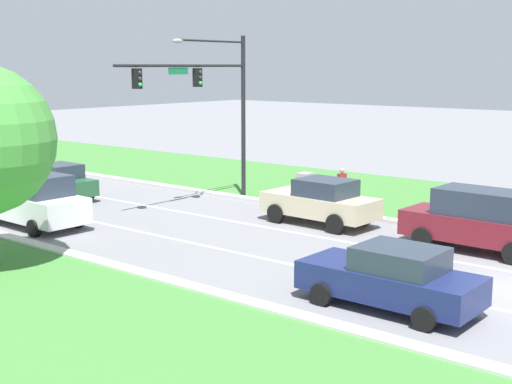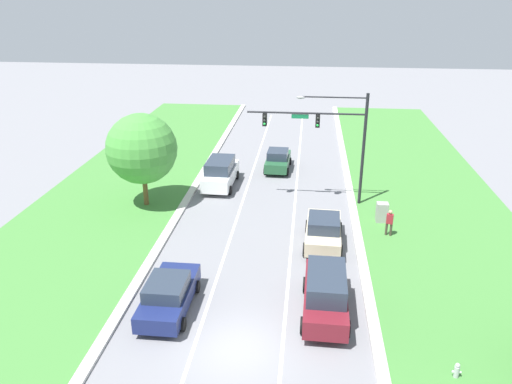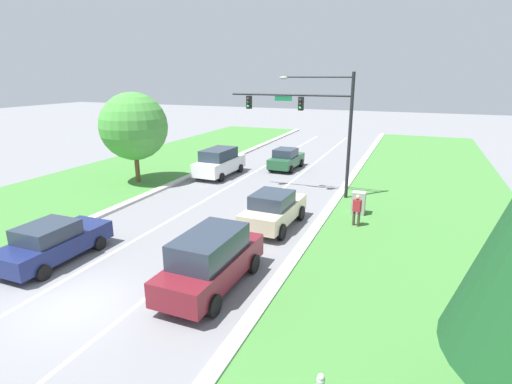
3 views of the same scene
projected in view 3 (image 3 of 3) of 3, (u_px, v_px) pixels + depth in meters
The scene contains 13 objects.
ground_plane at pixel (77, 307), 13.17m from camera, with size 160.00×160.00×0.00m, color slate.
curb_strip_right at pixel (231, 347), 11.11m from camera, with size 0.50×90.00×0.15m.
lane_stripe_inner_left at pixel (37, 296), 13.82m from camera, with size 0.14×81.00×0.01m.
lane_stripe_inner_right at pixel (120, 319), 12.52m from camera, with size 0.14×81.00×0.01m.
traffic_signal_mast at pixel (314, 115), 24.04m from camera, with size 7.70×0.41×7.53m.
navy_sedan at pixel (53, 242), 16.23m from camera, with size 2.12×4.69×1.65m.
burgundy_suv at pixel (211, 260), 14.08m from camera, with size 2.15×5.13×2.11m.
forest_sedan at pixel (286, 159), 32.23m from camera, with size 2.07×4.28×1.69m.
white_suv at pixel (219, 162), 30.01m from camera, with size 2.24×5.08×2.08m.
champagne_sedan at pixel (274, 209), 19.86m from camera, with size 2.25×4.72×1.82m.
utility_cabinet at pixel (358, 204), 21.61m from camera, with size 0.70×0.60×1.31m.
pedestrian at pixel (357, 209), 19.79m from camera, with size 0.43×0.32×1.69m.
oak_near_left_tree at pixel (134, 126), 27.14m from camera, with size 4.59×4.59×6.28m.
Camera 3 is at (9.85, -8.48, 7.35)m, focal length 28.00 mm.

